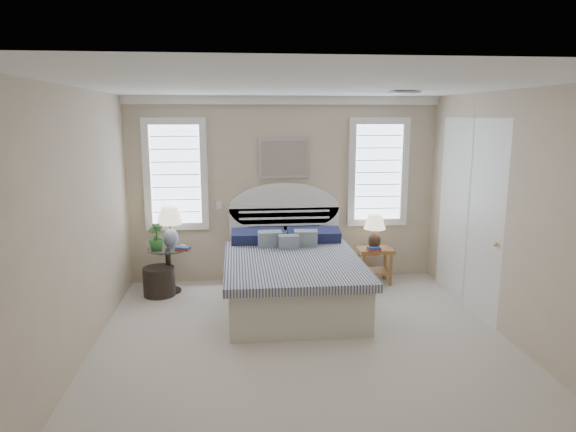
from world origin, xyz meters
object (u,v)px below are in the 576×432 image
Objects in this scene: bed at (291,274)px; side_table_left at (169,265)px; lamp_right at (375,228)px; lamp_left at (170,222)px; nightstand_right at (375,257)px; floor_pot at (159,281)px.

side_table_left is (-1.65, 0.59, 0.00)m from bed.
lamp_right reaches higher than side_table_left.
bed is at bearing -22.42° from lamp_left.
nightstand_right is at bearing 28.03° from bed.
floor_pot is (-0.12, -0.12, -0.19)m from side_table_left.
lamp_left is 1.13× the size of lamp_right.
side_table_left is at bearing 160.26° from bed.
floor_pot is 0.86× the size of lamp_right.
floor_pot is at bearing -175.82° from nightstand_right.
lamp_right is at bearing -0.08° from lamp_left.
nightstand_right is 1.05× the size of lamp_right.
side_table_left reaches higher than nightstand_right.
side_table_left is at bearing -113.75° from lamp_left.
lamp_right reaches higher than nightstand_right.
lamp_left is at bearing 179.92° from lamp_right.
bed reaches higher than nightstand_right.
bed is 5.27× the size of floor_pot.
lamp_left reaches higher than lamp_right.
floor_pot is (-1.77, 0.47, -0.19)m from bed.
bed reaches higher than lamp_left.
lamp_right is (2.90, -0.00, -0.14)m from lamp_left.
nightstand_right is at bearing 0.49° from lamp_left.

